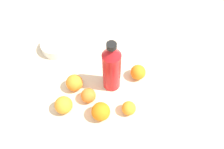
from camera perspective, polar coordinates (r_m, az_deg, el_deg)
ground_plane at (r=1.03m, az=-1.74°, el=-3.18°), size 2.40×2.40×0.00m
water_bottle at (r=0.93m, az=-0.00°, el=1.81°), size 0.08×0.08×0.28m
orange_0 at (r=1.04m, az=6.88°, el=0.60°), size 0.07×0.07×0.07m
orange_1 at (r=0.92m, az=-2.83°, el=-9.58°), size 0.08×0.08×0.08m
orange_2 at (r=0.94m, az=4.47°, el=-8.71°), size 0.06×0.06×0.06m
orange_3 at (r=0.96m, az=-12.37°, el=-7.75°), size 0.08×0.08×0.08m
orange_4 at (r=0.97m, az=-6.05°, el=-5.45°), size 0.07×0.07×0.07m
orange_5 at (r=1.01m, az=-9.62°, el=-2.12°), size 0.08×0.08×0.08m
ceramic_bowl at (r=1.18m, az=-14.20°, el=7.27°), size 0.15×0.15×0.05m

